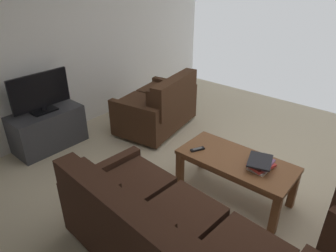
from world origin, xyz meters
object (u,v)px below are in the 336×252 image
object	(u,v)px
book_stack	(261,164)
tv_remote	(197,149)
flat_tv	(40,92)
coffee_table	(236,165)
sofa_main	(164,239)
loveseat_near	(159,107)
tv_stand	(48,129)

from	to	relation	value
book_stack	tv_remote	world-z (taller)	book_stack
flat_tv	coffee_table	bearing A→B (deg)	-163.99
flat_tv	tv_remote	xyz separation A→B (m)	(-2.06, -0.59, -0.32)
sofa_main	flat_tv	xyz separation A→B (m)	(2.50, -0.48, 0.44)
sofa_main	loveseat_near	world-z (taller)	sofa_main
tv_stand	coffee_table	bearing A→B (deg)	-163.99
loveseat_near	coffee_table	distance (m)	1.77
loveseat_near	tv_remote	world-z (taller)	loveseat_near
flat_tv	loveseat_near	bearing A→B (deg)	-121.13
loveseat_near	flat_tv	size ratio (longest dim) A/B	1.68
flat_tv	tv_remote	size ratio (longest dim) A/B	4.83
coffee_table	book_stack	bearing A→B (deg)	-176.71
book_stack	tv_remote	xyz separation A→B (m)	(0.66, 0.13, -0.03)
tv_stand	loveseat_near	bearing A→B (deg)	-121.14
sofa_main	loveseat_near	distance (m)	2.49
loveseat_near	tv_stand	size ratio (longest dim) A/B	1.42
flat_tv	tv_remote	world-z (taller)	flat_tv
book_stack	tv_remote	bearing A→B (deg)	11.40
tv_stand	flat_tv	bearing A→B (deg)	-155.27
coffee_table	flat_tv	size ratio (longest dim) A/B	1.51
tv_stand	tv_remote	distance (m)	2.16
tv_stand	book_stack	xyz separation A→B (m)	(-2.73, -0.72, 0.26)
flat_tv	tv_stand	bearing A→B (deg)	24.73
flat_tv	tv_remote	bearing A→B (deg)	-164.03
coffee_table	tv_remote	size ratio (longest dim) A/B	7.30
sofa_main	tv_stand	xyz separation A→B (m)	(2.50, -0.48, -0.10)
coffee_table	book_stack	xyz separation A→B (m)	(-0.25, -0.01, 0.12)
loveseat_near	tv_remote	size ratio (longest dim) A/B	8.13
book_stack	flat_tv	bearing A→B (deg)	14.88
loveseat_near	flat_tv	xyz separation A→B (m)	(0.82, 1.37, 0.43)
sofa_main	tv_stand	size ratio (longest dim) A/B	2.11
loveseat_near	flat_tv	bearing A→B (deg)	58.87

